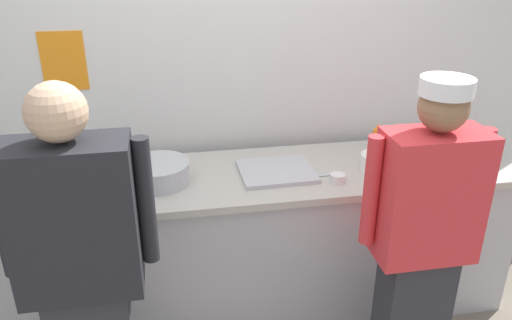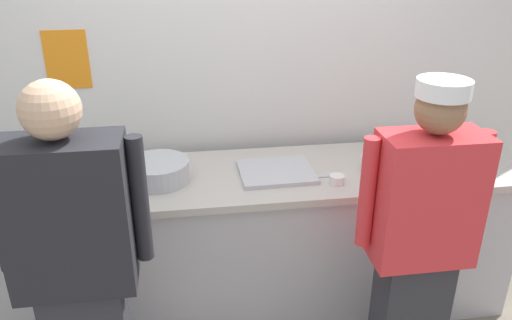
# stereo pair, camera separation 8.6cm
# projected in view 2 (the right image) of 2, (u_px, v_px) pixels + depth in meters

# --- Properties ---
(wall_back) EXTENTS (5.04, 0.11, 2.87)m
(wall_back) POSITION_uv_depth(u_px,v_px,m) (228.00, 62.00, 3.05)
(wall_back) COLOR silver
(wall_back) RESTS_ON ground
(prep_counter) EXTENTS (3.21, 0.71, 0.92)m
(prep_counter) POSITION_uv_depth(u_px,v_px,m) (240.00, 243.00, 3.01)
(prep_counter) COLOR #B2B2B7
(prep_counter) RESTS_ON ground
(chef_near_left) EXTENTS (0.61, 0.24, 1.68)m
(chef_near_left) POSITION_uv_depth(u_px,v_px,m) (78.00, 268.00, 2.08)
(chef_near_left) COLOR #2D2D33
(chef_near_left) RESTS_ON ground
(chef_center) EXTENTS (0.59, 0.24, 1.62)m
(chef_center) POSITION_uv_depth(u_px,v_px,m) (420.00, 240.00, 2.32)
(chef_center) COLOR #2D2D33
(chef_center) RESTS_ON ground
(plate_stack_front) EXTENTS (0.20, 0.20, 0.10)m
(plate_stack_front) POSITION_uv_depth(u_px,v_px,m) (379.00, 164.00, 2.83)
(plate_stack_front) COLOR white
(plate_stack_front) RESTS_ON prep_counter
(plate_stack_rear) EXTENTS (0.23, 0.23, 0.06)m
(plate_stack_rear) POSITION_uv_depth(u_px,v_px,m) (68.00, 182.00, 2.67)
(plate_stack_rear) COLOR white
(plate_stack_rear) RESTS_ON prep_counter
(mixing_bowl_steel) EXTENTS (0.34, 0.34, 0.11)m
(mixing_bowl_steel) POSITION_uv_depth(u_px,v_px,m) (158.00, 171.00, 2.73)
(mixing_bowl_steel) COLOR #B7BABF
(mixing_bowl_steel) RESTS_ON prep_counter
(sheet_tray) EXTENTS (0.41, 0.36, 0.02)m
(sheet_tray) POSITION_uv_depth(u_px,v_px,m) (276.00, 172.00, 2.83)
(sheet_tray) COLOR #B7BABF
(sheet_tray) RESTS_ON prep_counter
(squeeze_bottle_secondary) EXTENTS (0.06, 0.06, 0.20)m
(squeeze_bottle_secondary) POSITION_uv_depth(u_px,v_px,m) (379.00, 142.00, 3.00)
(squeeze_bottle_secondary) COLOR orange
(squeeze_bottle_secondary) RESTS_ON prep_counter
(squeeze_bottle_spare) EXTENTS (0.06, 0.06, 0.21)m
(squeeze_bottle_spare) POSITION_uv_depth(u_px,v_px,m) (33.00, 157.00, 2.79)
(squeeze_bottle_spare) COLOR #56A333
(squeeze_bottle_spare) RESTS_ON prep_counter
(ramekin_orange_sauce) EXTENTS (0.08, 0.08, 0.05)m
(ramekin_orange_sauce) POSITION_uv_depth(u_px,v_px,m) (435.00, 164.00, 2.88)
(ramekin_orange_sauce) COLOR white
(ramekin_orange_sauce) RESTS_ON prep_counter
(ramekin_green_sauce) EXTENTS (0.08, 0.08, 0.05)m
(ramekin_green_sauce) POSITION_uv_depth(u_px,v_px,m) (337.00, 179.00, 2.71)
(ramekin_green_sauce) COLOR white
(ramekin_green_sauce) RESTS_ON prep_counter
(deli_cup) EXTENTS (0.09, 0.09, 0.09)m
(deli_cup) POSITION_uv_depth(u_px,v_px,m) (460.00, 162.00, 2.86)
(deli_cup) COLOR white
(deli_cup) RESTS_ON prep_counter
(chefs_knife) EXTENTS (0.27, 0.03, 0.02)m
(chefs_knife) POSITION_uv_depth(u_px,v_px,m) (311.00, 176.00, 2.79)
(chefs_knife) COLOR #B7BABF
(chefs_knife) RESTS_ON prep_counter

